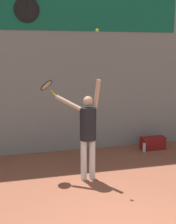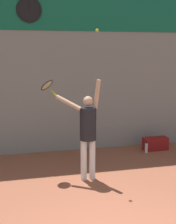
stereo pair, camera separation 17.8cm
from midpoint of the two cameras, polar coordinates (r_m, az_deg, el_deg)
The scene contains 8 objects.
back_wall at distance 8.41m, azimuth -3.51°, elevation 9.53°, with size 18.00×0.10×5.00m.
sponsor_banner at distance 8.41m, azimuth -3.54°, elevation 17.94°, with size 6.39×0.02×0.98m.
scoreboard_clock at distance 8.28m, azimuth -10.11°, elevation 17.91°, with size 0.64×0.06×0.64m.
tennis_player at distance 6.54m, azimuth 0.71°, elevation -3.12°, with size 0.91×0.57×2.15m.
tennis_racket at distance 6.73m, azimuth -6.68°, elevation 4.78°, with size 0.40×0.39×0.37m.
tennis_ball at distance 6.35m, azimuth 2.51°, elevation 14.69°, with size 0.07×0.07×0.07m.
water_bottle at distance 8.70m, azimuth 11.20°, elevation -6.43°, with size 0.08×0.08×0.30m.
equipment_bag at distance 8.99m, azimuth 12.76°, elevation -5.66°, with size 0.68×0.30×0.35m.
Camera 2 is at (-1.38, -3.52, 2.71)m, focal length 50.00 mm.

